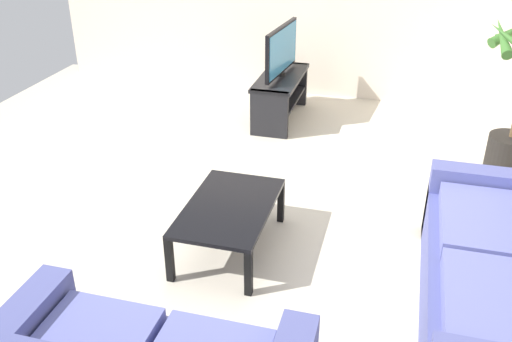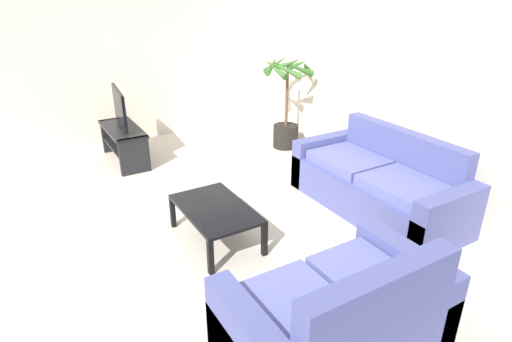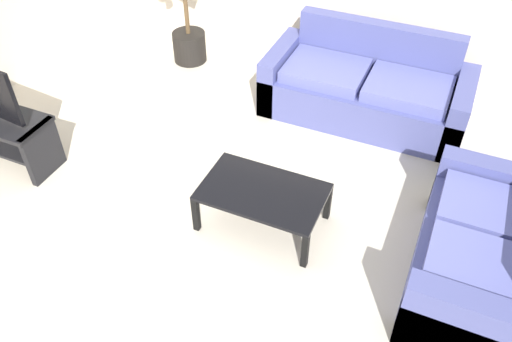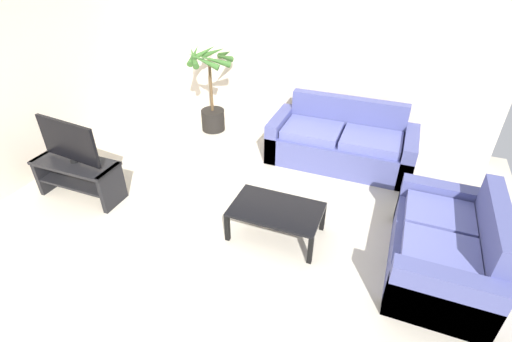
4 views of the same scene
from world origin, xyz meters
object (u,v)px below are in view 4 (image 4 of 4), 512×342
tv_stand (78,174)px  coffee_table (276,212)px  couch_loveseat (443,249)px  tv (68,141)px  couch_main (341,144)px  potted_palm (212,95)px

tv_stand → coffee_table: 2.62m
couch_loveseat → tv: (-4.33, -0.32, 0.51)m
couch_main → coffee_table: bearing=-100.7°
tv → coffee_table: 2.66m
couch_main → tv_stand: bearing=-144.5°
tv → coffee_table: bearing=4.8°
couch_main → coffee_table: 1.92m
tv → potted_palm: (0.71, 2.36, -0.17)m
tv_stand → tv: 0.48m
couch_loveseat → tv_stand: 4.34m
couch_main → tv: 3.67m
couch_main → tv: tv is taller
couch_loveseat → coffee_table: size_ratio=1.54×
tv → coffee_table: size_ratio=0.92×
couch_loveseat → couch_main: bearing=127.5°
tv_stand → potted_palm: potted_palm is taller
tv_stand → potted_palm: bearing=73.2°
couch_main → tv_stand: 3.63m
couch_loveseat → tv_stand: (-4.33, -0.32, 0.04)m
tv_stand → coffee_table: (2.61, 0.22, -0.00)m
tv_stand → potted_palm: size_ratio=0.77×
coffee_table → potted_palm: 2.88m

